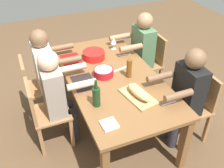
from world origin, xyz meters
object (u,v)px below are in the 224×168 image
Objects in this scene: diner_near_left at (185,92)px; chair_near_left at (196,103)px; wine_bottle at (96,96)px; diner_far_right at (48,68)px; dining_table at (112,82)px; chair_near_right at (151,60)px; wine_glass at (114,41)px; napkin_stack at (109,124)px; beer_bottle at (129,68)px; chair_far_center at (43,112)px; serving_bowl_greens at (94,55)px; cutting_board at (138,97)px; chair_far_right at (36,86)px; diner_far_center at (57,92)px; diner_near_right at (140,49)px; serving_bowl_pasta at (104,72)px; bread_loaf at (138,92)px.

chair_near_left is at bearing -90.00° from diner_near_left.
chair_near_left is at bearing -95.63° from wine_bottle.
diner_far_right is 0.99m from wine_bottle.
chair_near_right reaches higher than dining_table.
dining_table is at bearing 155.79° from wine_glass.
napkin_stack is at bearing -165.84° from diner_far_right.
wine_glass is 1.19× the size of napkin_stack.
diner_near_left reaches higher than beer_bottle.
beer_bottle is (-0.08, -0.98, 0.37)m from chair_far_center.
serving_bowl_greens is at bearing 35.27° from diner_near_left.
napkin_stack is at bearing 167.34° from serving_bowl_greens.
diner_near_left is (0.00, 0.18, 0.21)m from chair_near_left.
chair_far_right is at bearing 43.07° from cutting_board.
chair_far_right is at bearing 90.00° from diner_far_right.
chair_near_left is (-0.52, -0.81, -0.18)m from dining_table.
beer_bottle reaches higher than chair_far_center.
diner_far_center is 1.41× the size of chair_near_right.
diner_near_right is 5.37× the size of serving_bowl_pasta.
bread_loaf is 1.45× the size of beer_bottle.
diner_far_right is at bearing 49.19° from serving_bowl_pasta.
diner_far_center reaches higher than beer_bottle.
chair_far_center is 0.71× the size of diner_near_left.
diner_near_left is 0.65m from beer_bottle.
dining_table is 0.27m from beer_bottle.
chair_far_right reaches higher than napkin_stack.
wine_bottle is at bearing 162.57° from serving_bowl_greens.
diner_near_left is 1.20m from serving_bowl_greens.
diner_near_right is at bearing -37.68° from napkin_stack.
serving_bowl_greens is (-0.07, -0.75, 0.31)m from chair_far_right.
wine_bottle is (-0.93, 0.96, 0.15)m from diner_near_right.
diner_near_left is 1.04m from diner_near_right.
diner_far_right is at bearing 50.47° from diner_near_left.
diner_near_right is at bearing -50.47° from dining_table.
diner_near_right is (0.00, -1.26, 0.00)m from diner_far_right.
serving_bowl_greens is at bearing -96.61° from diner_far_right.
diner_far_right is 1.41× the size of chair_near_right.
wine_bottle is at bearing 141.09° from dining_table.
chair_near_right is at bearing -42.67° from napkin_stack.
dining_table is 0.63m from diner_far_center.
chair_near_left is 1.20m from wine_bottle.
bread_loaf is at bearing 143.64° from chair_near_right.
diner_far_center is 1.55m from chair_near_left.
beer_bottle is at bearing 133.12° from chair_near_right.
serving_bowl_pasta is 0.52m from wine_bottle.
chair_far_center is 2.66× the size of bread_loaf.
chair_far_right reaches higher than serving_bowl_greens.
dining_table is 0.49m from bread_loaf.
diner_far_center is at bearing 70.20° from chair_near_left.
wine_bottle is at bearing 134.04° from diner_near_right.
serving_bowl_pasta is at bearing -28.32° from wine_bottle.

